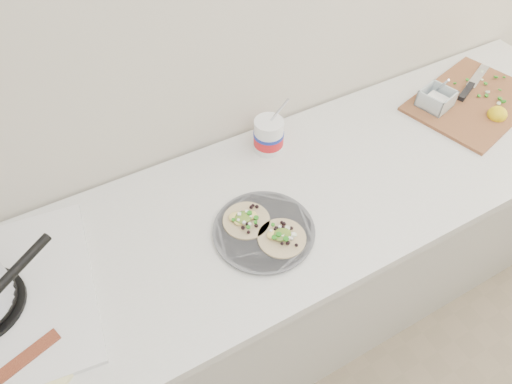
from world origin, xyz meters
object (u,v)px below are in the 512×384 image
cutboard (470,98)px  bacon_plate (30,357)px  taco_plate (264,229)px  tub (270,133)px

cutboard → bacon_plate: cutboard is taller
bacon_plate → taco_plate: bearing=4.5°
cutboard → bacon_plate: (-1.62, -0.20, -0.01)m
tub → bacon_plate: bearing=-157.7°
cutboard → bacon_plate: size_ratio=2.34×
tub → cutboard: (0.78, -0.14, -0.05)m
cutboard → tub: bearing=154.8°
bacon_plate → tub: bearing=22.3°
tub → taco_plate: bearing=-122.6°
taco_plate → cutboard: (0.96, 0.15, 0.00)m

